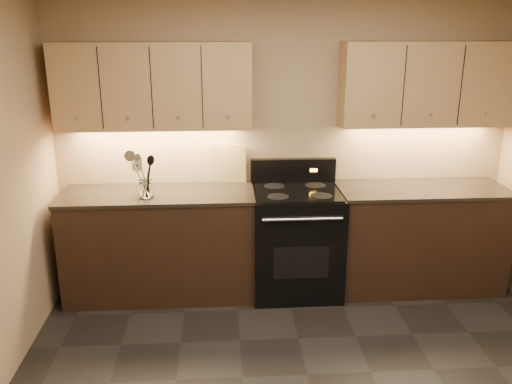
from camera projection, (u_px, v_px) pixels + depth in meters
wall_back at (284, 140)px, 4.79m from camera, size 4.00×0.04×2.60m
counter_left at (160, 244)px, 4.69m from camera, size 1.62×0.62×0.93m
counter_right at (418, 237)px, 4.83m from camera, size 1.46×0.62×0.93m
stove at (296, 240)px, 4.74m from camera, size 0.76×0.68×1.14m
upper_cab_left at (154, 86)px, 4.43m from camera, size 1.60×0.30×0.70m
upper_cab_right at (426, 84)px, 4.57m from camera, size 1.44×0.30×0.70m
outlet_plate at (137, 162)px, 4.76m from camera, size 0.08×0.01×0.12m
utensil_crock at (146, 189)px, 4.42m from camera, size 0.12×0.12×0.14m
cutting_board at (230, 163)px, 4.79m from camera, size 0.29×0.11×0.36m
wooden_spoon at (142, 177)px, 4.36m from camera, size 0.14×0.13×0.33m
black_spoon at (145, 175)px, 4.39m from camera, size 0.13×0.12×0.36m
steel_spatula at (148, 173)px, 4.39m from camera, size 0.17×0.13×0.39m
steel_skimmer at (147, 173)px, 4.37m from camera, size 0.23×0.12×0.39m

